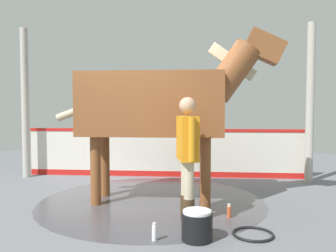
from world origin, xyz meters
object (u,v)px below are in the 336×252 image
(horse, at_px, (160,104))
(handler, at_px, (187,151))
(bottle_shampoo, at_px, (154,232))
(bottle_spray, at_px, (229,211))
(hose_coil, at_px, (253,234))
(wash_bucket, at_px, (197,226))

(horse, bearing_deg, handler, -63.33)
(handler, relative_size, bottle_shampoo, 7.96)
(bottle_shampoo, distance_m, bottle_spray, 1.27)
(handler, xyz_separation_m, hose_coil, (-0.22, 0.87, -0.91))
(wash_bucket, bearing_deg, hose_coil, 151.86)
(handler, distance_m, bottle_spray, 1.03)
(bottle_shampoo, xyz_separation_m, bottle_spray, (-1.27, 0.02, -0.01))
(horse, xyz_separation_m, handler, (0.32, 0.97, -0.62))
(handler, bearing_deg, hose_coil, 137.14)
(handler, height_order, hose_coil, handler)
(wash_bucket, height_order, hose_coil, wash_bucket)
(wash_bucket, relative_size, hose_coil, 0.72)
(horse, height_order, handler, horse)
(horse, distance_m, wash_bucket, 2.17)
(bottle_spray, bearing_deg, horse, -81.07)
(bottle_shampoo, bearing_deg, hose_coil, 147.55)
(wash_bucket, xyz_separation_m, hose_coil, (-0.60, 0.32, -0.15))
(bottle_spray, bearing_deg, hose_coil, 63.98)
(wash_bucket, xyz_separation_m, bottle_spray, (-0.89, -0.28, -0.08))
(bottle_spray, relative_size, hose_coil, 0.39)
(horse, distance_m, hose_coil, 2.40)
(bottle_spray, bearing_deg, bottle_shampoo, -0.71)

